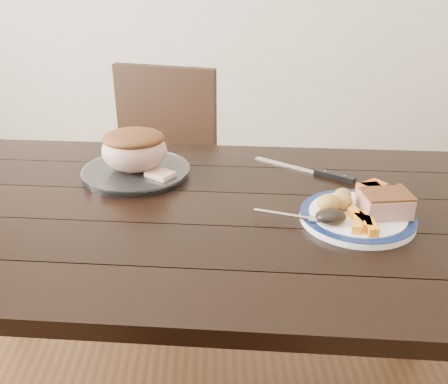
{
  "coord_description": "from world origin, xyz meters",
  "views": [
    {
      "loc": [
        0.06,
        -1.11,
        1.33
      ],
      "look_at": [
        0.08,
        -0.02,
        0.8
      ],
      "focal_mm": 40.0,
      "sensor_mm": 36.0,
      "label": 1
    }
  ],
  "objects_px": {
    "chair_far": "(158,173)",
    "carving_knife": "(322,173)",
    "serving_platter": "(136,173)",
    "roast_joint": "(134,151)",
    "dinner_plate": "(357,217)",
    "dining_table": "(193,239)",
    "fork": "(296,217)",
    "pork_slice": "(385,204)"
  },
  "relations": [
    {
      "from": "chair_far",
      "to": "carving_knife",
      "type": "height_order",
      "value": "chair_far"
    },
    {
      "from": "serving_platter",
      "to": "roast_joint",
      "type": "bearing_deg",
      "value": 0.0
    },
    {
      "from": "chair_far",
      "to": "dinner_plate",
      "type": "distance_m",
      "value": 1.02
    },
    {
      "from": "dining_table",
      "to": "fork",
      "type": "distance_m",
      "value": 0.29
    },
    {
      "from": "pork_slice",
      "to": "dining_table",
      "type": "bearing_deg",
      "value": 169.77
    },
    {
      "from": "pork_slice",
      "to": "carving_knife",
      "type": "relative_size",
      "value": 0.4
    },
    {
      "from": "dining_table",
      "to": "fork",
      "type": "bearing_deg",
      "value": -20.85
    },
    {
      "from": "dining_table",
      "to": "dinner_plate",
      "type": "distance_m",
      "value": 0.42
    },
    {
      "from": "serving_platter",
      "to": "roast_joint",
      "type": "height_order",
      "value": "roast_joint"
    },
    {
      "from": "pork_slice",
      "to": "fork",
      "type": "distance_m",
      "value": 0.21
    },
    {
      "from": "fork",
      "to": "roast_joint",
      "type": "height_order",
      "value": "roast_joint"
    },
    {
      "from": "pork_slice",
      "to": "roast_joint",
      "type": "bearing_deg",
      "value": 155.76
    },
    {
      "from": "dinner_plate",
      "to": "serving_platter",
      "type": "height_order",
      "value": "serving_platter"
    },
    {
      "from": "fork",
      "to": "pork_slice",
      "type": "bearing_deg",
      "value": 23.36
    },
    {
      "from": "dining_table",
      "to": "serving_platter",
      "type": "xyz_separation_m",
      "value": [
        -0.17,
        0.2,
        0.1
      ]
    },
    {
      "from": "pork_slice",
      "to": "fork",
      "type": "relative_size",
      "value": 0.63
    },
    {
      "from": "roast_joint",
      "to": "carving_knife",
      "type": "height_order",
      "value": "roast_joint"
    },
    {
      "from": "serving_platter",
      "to": "pork_slice",
      "type": "height_order",
      "value": "pork_slice"
    },
    {
      "from": "dining_table",
      "to": "chair_far",
      "type": "relative_size",
      "value": 1.81
    },
    {
      "from": "chair_far",
      "to": "carving_knife",
      "type": "relative_size",
      "value": 3.45
    },
    {
      "from": "serving_platter",
      "to": "fork",
      "type": "bearing_deg",
      "value": -35.21
    },
    {
      "from": "dining_table",
      "to": "serving_platter",
      "type": "relative_size",
      "value": 5.65
    },
    {
      "from": "chair_far",
      "to": "carving_knife",
      "type": "bearing_deg",
      "value": 151.64
    },
    {
      "from": "dinner_plate",
      "to": "serving_platter",
      "type": "distance_m",
      "value": 0.63
    },
    {
      "from": "dinner_plate",
      "to": "fork",
      "type": "bearing_deg",
      "value": -173.49
    },
    {
      "from": "dining_table",
      "to": "carving_knife",
      "type": "bearing_deg",
      "value": 27.92
    },
    {
      "from": "dinner_plate",
      "to": "roast_joint",
      "type": "xyz_separation_m",
      "value": [
        -0.56,
        0.28,
        0.07
      ]
    },
    {
      "from": "serving_platter",
      "to": "dinner_plate",
      "type": "bearing_deg",
      "value": -26.08
    },
    {
      "from": "carving_knife",
      "to": "chair_far",
      "type": "bearing_deg",
      "value": 171.4
    },
    {
      "from": "chair_far",
      "to": "serving_platter",
      "type": "xyz_separation_m",
      "value": [
        0.0,
        -0.54,
        0.23
      ]
    },
    {
      "from": "pork_slice",
      "to": "roast_joint",
      "type": "distance_m",
      "value": 0.68
    },
    {
      "from": "dinner_plate",
      "to": "carving_knife",
      "type": "relative_size",
      "value": 1.01
    },
    {
      "from": "chair_far",
      "to": "fork",
      "type": "bearing_deg",
      "value": 133.75
    },
    {
      "from": "fork",
      "to": "carving_knife",
      "type": "height_order",
      "value": "fork"
    },
    {
      "from": "serving_platter",
      "to": "pork_slice",
      "type": "relative_size",
      "value": 2.74
    },
    {
      "from": "dinner_plate",
      "to": "fork",
      "type": "height_order",
      "value": "fork"
    },
    {
      "from": "fork",
      "to": "chair_far",
      "type": "bearing_deg",
      "value": 136.95
    },
    {
      "from": "dinner_plate",
      "to": "dining_table",
      "type": "bearing_deg",
      "value": 168.95
    },
    {
      "from": "carving_knife",
      "to": "pork_slice",
      "type": "bearing_deg",
      "value": -34.86
    },
    {
      "from": "serving_platter",
      "to": "pork_slice",
      "type": "bearing_deg",
      "value": -24.24
    },
    {
      "from": "pork_slice",
      "to": "carving_knife",
      "type": "height_order",
      "value": "pork_slice"
    },
    {
      "from": "dinner_plate",
      "to": "serving_platter",
      "type": "relative_size",
      "value": 0.91
    }
  ]
}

